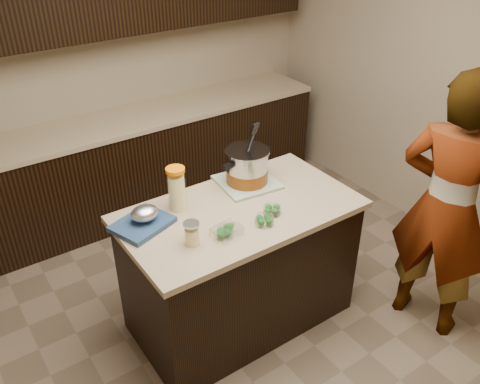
% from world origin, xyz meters
% --- Properties ---
extents(ground_plane, '(4.00, 4.00, 0.00)m').
position_xyz_m(ground_plane, '(0.00, 0.00, 0.00)').
color(ground_plane, brown).
rests_on(ground_plane, ground).
extents(room_shell, '(4.04, 4.04, 2.72)m').
position_xyz_m(room_shell, '(0.00, 0.00, 1.71)').
color(room_shell, tan).
rests_on(room_shell, ground).
extents(back_cabinets, '(3.60, 0.63, 2.33)m').
position_xyz_m(back_cabinets, '(0.00, 1.74, 0.94)').
color(back_cabinets, black).
rests_on(back_cabinets, ground).
extents(island, '(1.46, 0.81, 0.90)m').
position_xyz_m(island, '(0.00, 0.00, 0.45)').
color(island, black).
rests_on(island, ground).
extents(dish_towel, '(0.40, 0.40, 0.02)m').
position_xyz_m(dish_towel, '(0.21, 0.23, 0.91)').
color(dish_towel, '#5E8056').
rests_on(dish_towel, island).
extents(stock_pot, '(0.40, 0.33, 0.41)m').
position_xyz_m(stock_pot, '(0.21, 0.22, 1.02)').
color(stock_pot, '#B7B7BC').
rests_on(stock_pot, dish_towel).
extents(lemonade_pitcher, '(0.12, 0.12, 0.28)m').
position_xyz_m(lemonade_pitcher, '(-0.31, 0.22, 1.03)').
color(lemonade_pitcher, '#F9EC98').
rests_on(lemonade_pitcher, island).
extents(mason_jar, '(0.12, 0.12, 0.15)m').
position_xyz_m(mason_jar, '(-0.41, -0.14, 0.97)').
color(mason_jar, '#F9EC98').
rests_on(mason_jar, island).
extents(broccoli_tub_left, '(0.14, 0.14, 0.05)m').
position_xyz_m(broccoli_tub_left, '(0.13, -0.15, 0.92)').
color(broccoli_tub_left, silver).
rests_on(broccoli_tub_left, island).
extents(broccoli_tub_right, '(0.11, 0.11, 0.05)m').
position_xyz_m(broccoli_tub_right, '(0.02, -0.21, 0.92)').
color(broccoli_tub_right, silver).
rests_on(broccoli_tub_right, island).
extents(broccoli_tub_rect, '(0.18, 0.14, 0.06)m').
position_xyz_m(broccoli_tub_rect, '(-0.22, -0.18, 0.93)').
color(broccoli_tub_rect, silver).
rests_on(broccoli_tub_rect, island).
extents(blue_tray, '(0.39, 0.35, 0.12)m').
position_xyz_m(blue_tray, '(-0.56, 0.17, 0.94)').
color(blue_tray, navy).
rests_on(blue_tray, island).
extents(person, '(0.58, 0.74, 1.78)m').
position_xyz_m(person, '(1.05, -0.71, 0.89)').
color(person, gray).
rests_on(person, ground).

